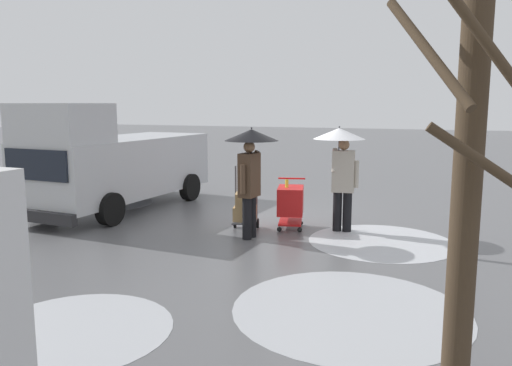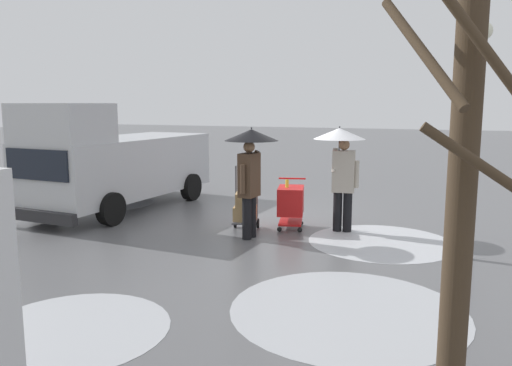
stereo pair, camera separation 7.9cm
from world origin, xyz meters
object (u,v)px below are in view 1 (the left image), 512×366
Objects in this scene: cargo_van_parked_right at (114,162)px; pedestrian_black_side at (341,154)px; pedestrian_pink_side at (251,157)px; bare_tree_near at (465,198)px; street_lamp at (478,117)px; hand_dolly_boxes at (245,209)px; shopping_cart_vendor at (290,202)px.

cargo_van_parked_right is 5.59m from pedestrian_black_side.
cargo_van_parked_right reaches higher than pedestrian_black_side.
cargo_van_parked_right is 2.53× the size of pedestrian_pink_side.
street_lamp reaches higher than bare_tree_near.
pedestrian_pink_side is (-0.30, 0.43, 1.12)m from hand_dolly_boxes.
pedestrian_pink_side reaches higher than hand_dolly_boxes.
shopping_cart_vendor is 0.30× the size of bare_tree_near.
shopping_cart_vendor is 6.50m from bare_tree_near.
street_lamp is (-8.02, 1.22, 1.19)m from cargo_van_parked_right.
shopping_cart_vendor is (-4.58, 0.27, -0.61)m from cargo_van_parked_right.
pedestrian_black_side is (-1.00, -0.15, 1.02)m from shopping_cart_vendor.
pedestrian_pink_side is 5.87m from bare_tree_near.
pedestrian_black_side is at bearing -24.33° from street_lamp.
cargo_van_parked_right is at bearing -8.65° from street_lamp.
pedestrian_black_side reaches higher than shopping_cart_vendor.
pedestrian_pink_side is at bearing 124.48° from hand_dolly_boxes.
street_lamp is (-0.25, -4.57, 0.56)m from bare_tree_near.
street_lamp is at bearing 164.51° from shopping_cart_vendor.
pedestrian_pink_side is at bearing 0.25° from street_lamp.
bare_tree_near reaches higher than shopping_cart_vendor.
pedestrian_black_side is 0.62× the size of bare_tree_near.
cargo_van_parked_right is 1.41× the size of street_lamp.
bare_tree_near is at bearing 129.08° from pedestrian_pink_side.
cargo_van_parked_right is at bearing -16.92° from pedestrian_pink_side.
hand_dolly_boxes is 0.61× the size of pedestrian_black_side.
cargo_van_parked_right is 4.14× the size of hand_dolly_boxes.
hand_dolly_boxes is 0.38× the size of bare_tree_near.
pedestrian_black_side is at bearing -159.18° from hand_dolly_boxes.
pedestrian_black_side is 6.08m from bare_tree_near.
cargo_van_parked_right is 4.62m from shopping_cart_vendor.
shopping_cart_vendor is 0.27× the size of street_lamp.
street_lamp reaches higher than pedestrian_pink_side.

